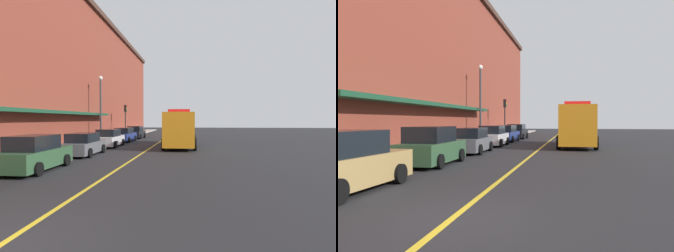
% 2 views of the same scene
% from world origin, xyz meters
% --- Properties ---
extents(ground_plane, '(112.00, 112.00, 0.00)m').
position_xyz_m(ground_plane, '(0.00, 25.00, 0.00)').
color(ground_plane, '#232326').
extents(sidewalk_left, '(2.40, 70.00, 0.15)m').
position_xyz_m(sidewalk_left, '(-6.20, 25.00, 0.07)').
color(sidewalk_left, '#ADA8A0').
rests_on(sidewalk_left, ground).
extents(lane_center_stripe, '(0.16, 70.00, 0.01)m').
position_xyz_m(lane_center_stripe, '(0.00, 25.00, 0.00)').
color(lane_center_stripe, gold).
rests_on(lane_center_stripe, ground).
extents(brick_building_left, '(13.72, 64.00, 15.46)m').
position_xyz_m(brick_building_left, '(-13.67, 24.00, 7.74)').
color(brick_building_left, brown).
rests_on(brick_building_left, ground).
extents(parked_car_0, '(2.08, 4.71, 1.75)m').
position_xyz_m(parked_car_0, '(-3.97, 1.86, 0.82)').
color(parked_car_0, '#A5844C').
rests_on(parked_car_0, ground).
extents(parked_car_1, '(2.08, 4.54, 1.76)m').
position_xyz_m(parked_car_1, '(-3.97, 8.05, 0.82)').
color(parked_car_1, '#2D5133').
rests_on(parked_car_1, ground).
extents(parked_car_2, '(2.13, 4.65, 1.58)m').
position_xyz_m(parked_car_2, '(-3.94, 14.07, 0.75)').
color(parked_car_2, '#595B60').
rests_on(parked_car_2, ground).
extents(parked_car_3, '(2.07, 4.38, 1.63)m').
position_xyz_m(parked_car_3, '(-4.02, 20.20, 0.77)').
color(parked_car_3, silver).
rests_on(parked_car_3, ground).
extents(parked_car_4, '(2.07, 4.68, 1.59)m').
position_xyz_m(parked_car_4, '(-4.04, 26.01, 0.75)').
color(parked_car_4, navy).
rests_on(parked_car_4, ground).
extents(parked_car_5, '(2.14, 4.28, 1.64)m').
position_xyz_m(parked_car_5, '(-3.92, 31.47, 0.77)').
color(parked_car_5, black).
rests_on(parked_car_5, ground).
extents(utility_truck, '(2.96, 9.38, 3.36)m').
position_xyz_m(utility_truck, '(2.59, 20.93, 1.61)').
color(utility_truck, orange).
rests_on(utility_truck, ground).
extents(parking_meter_1, '(0.14, 0.18, 1.33)m').
position_xyz_m(parking_meter_1, '(-5.35, 27.45, 1.06)').
color(parking_meter_1, '#4C4C51').
rests_on(parking_meter_1, sidewalk_left).
extents(parking_meter_2, '(0.14, 0.18, 1.33)m').
position_xyz_m(parking_meter_2, '(-5.35, 11.75, 1.06)').
color(parking_meter_2, '#4C4C51').
rests_on(parking_meter_2, sidewalk_left).
extents(parking_meter_3, '(0.14, 0.18, 1.33)m').
position_xyz_m(parking_meter_3, '(-5.35, 11.09, 1.06)').
color(parking_meter_3, '#4C4C51').
rests_on(parking_meter_3, sidewalk_left).
extents(street_lamp_left, '(0.44, 0.44, 6.94)m').
position_xyz_m(street_lamp_left, '(-5.95, 23.52, 4.40)').
color(street_lamp_left, '#33383D').
rests_on(street_lamp_left, sidewalk_left).
extents(traffic_light_near, '(0.38, 0.36, 4.30)m').
position_xyz_m(traffic_light_near, '(-5.29, 31.47, 3.16)').
color(traffic_light_near, '#232326').
rests_on(traffic_light_near, sidewalk_left).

